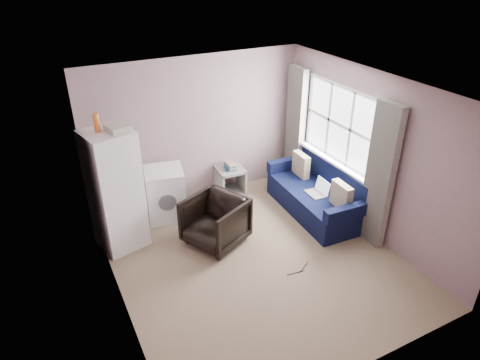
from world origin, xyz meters
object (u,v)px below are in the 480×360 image
object	(u,v)px
armchair	(215,219)
sofa	(319,195)
side_table	(230,179)
fridge	(115,190)
washing_machine	(165,193)

from	to	relation	value
armchair	sofa	bearing A→B (deg)	65.41
side_table	sofa	xyz separation A→B (m)	(1.08, -1.18, 0.01)
fridge	washing_machine	bearing A→B (deg)	12.67
armchair	sofa	distance (m)	1.92
armchair	washing_machine	xyz separation A→B (m)	(-0.42, 1.04, 0.04)
armchair	side_table	xyz separation A→B (m)	(0.84, 1.20, -0.11)
sofa	washing_machine	bearing A→B (deg)	159.29
armchair	washing_machine	distance (m)	1.12
fridge	armchair	bearing A→B (deg)	-39.75
washing_machine	sofa	size ratio (longest dim) A/B	0.44
side_table	sofa	bearing A→B (deg)	-47.67
washing_machine	side_table	bearing A→B (deg)	19.68
side_table	washing_machine	bearing A→B (deg)	-172.63
washing_machine	side_table	size ratio (longest dim) A/B	1.34
armchair	fridge	bearing A→B (deg)	-141.64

